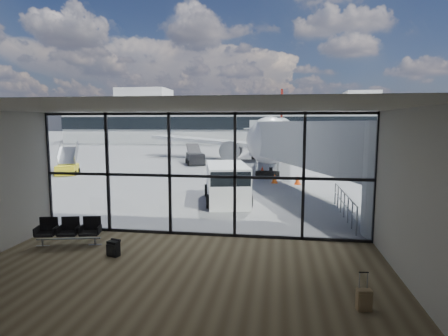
% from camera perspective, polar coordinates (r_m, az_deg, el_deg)
% --- Properties ---
extents(ground, '(220.00, 220.00, 0.00)m').
position_cam_1_polar(ground, '(53.33, 5.47, 2.48)').
color(ground, slate).
rests_on(ground, ground).
extents(lounge_shell, '(12.02, 8.01, 4.51)m').
position_cam_1_polar(lounge_shell, '(8.87, -9.78, -2.75)').
color(lounge_shell, brown).
rests_on(lounge_shell, ground).
extents(glass_curtain_wall, '(12.10, 0.12, 4.50)m').
position_cam_1_polar(glass_curtain_wall, '(13.51, -3.39, -1.07)').
color(glass_curtain_wall, white).
rests_on(glass_curtain_wall, ground).
extents(jet_bridge, '(8.00, 16.50, 4.33)m').
position_cam_1_polar(jet_bridge, '(20.33, 14.51, 2.87)').
color(jet_bridge, '#A2A5A7').
rests_on(jet_bridge, ground).
extents(apron_railing, '(0.06, 5.46, 1.11)m').
position_cam_1_polar(apron_railing, '(17.18, 17.87, -4.84)').
color(apron_railing, gray).
rests_on(apron_railing, ground).
extents(far_terminal, '(80.00, 12.20, 11.00)m').
position_cam_1_polar(far_terminal, '(75.14, 5.95, 6.98)').
color(far_terminal, '#A8A9A4').
rests_on(far_terminal, ground).
extents(tree_0, '(4.95, 4.95, 7.12)m').
position_cam_1_polar(tree_0, '(97.58, -21.00, 6.79)').
color(tree_0, '#382619').
rests_on(tree_0, ground).
extents(tree_1, '(5.61, 5.61, 8.07)m').
position_cam_1_polar(tree_1, '(94.79, -17.83, 7.30)').
color(tree_1, '#382619').
rests_on(tree_1, ground).
extents(tree_2, '(6.27, 6.27, 9.03)m').
position_cam_1_polar(tree_2, '(92.32, -14.47, 7.82)').
color(tree_2, '#382619').
rests_on(tree_2, ground).
extents(tree_3, '(4.95, 4.95, 7.12)m').
position_cam_1_polar(tree_3, '(90.15, -10.91, 7.15)').
color(tree_3, '#382619').
rests_on(tree_3, ground).
extents(tree_4, '(5.61, 5.61, 8.07)m').
position_cam_1_polar(tree_4, '(88.36, -7.21, 7.63)').
color(tree_4, '#382619').
rests_on(tree_4, ground).
extents(tree_5, '(6.27, 6.27, 9.03)m').
position_cam_1_polar(tree_5, '(86.95, -3.37, 8.09)').
color(tree_5, '#382619').
rests_on(tree_5, ground).
extents(seating_row, '(2.11, 1.01, 0.94)m').
position_cam_1_polar(seating_row, '(13.87, -22.49, -8.68)').
color(seating_row, gray).
rests_on(seating_row, ground).
extents(backpack, '(0.41, 0.40, 0.54)m').
position_cam_1_polar(backpack, '(12.31, -16.51, -11.67)').
color(backpack, black).
rests_on(backpack, ground).
extents(suitcase, '(0.34, 0.26, 0.86)m').
position_cam_1_polar(suitcase, '(9.24, 20.57, -18.29)').
color(suitcase, olive).
rests_on(suitcase, ground).
extents(airliner, '(30.37, 35.15, 9.05)m').
position_cam_1_polar(airliner, '(42.86, 8.19, 5.05)').
color(airliner, silver).
rests_on(airliner, ground).
extents(service_van, '(2.98, 4.88, 1.98)m').
position_cam_1_polar(service_van, '(19.38, 0.45, -2.29)').
color(service_van, white).
rests_on(service_van, ground).
extents(belt_loader, '(2.76, 4.46, 1.95)m').
position_cam_1_polar(belt_loader, '(37.12, -4.42, 1.56)').
color(belt_loader, black).
rests_on(belt_loader, ground).
extents(mobile_stairs, '(2.39, 3.30, 2.12)m').
position_cam_1_polar(mobile_stairs, '(32.46, -22.75, 0.00)').
color(mobile_stairs, yellow).
rests_on(mobile_stairs, ground).
extents(traffic_cone_a, '(0.43, 0.43, 0.61)m').
position_cam_1_polar(traffic_cone_a, '(25.86, 7.72, -1.65)').
color(traffic_cone_a, '#FF5B0D').
rests_on(traffic_cone_a, ground).
extents(traffic_cone_b, '(0.44, 0.44, 0.62)m').
position_cam_1_polar(traffic_cone_b, '(25.54, 11.16, -1.81)').
color(traffic_cone_b, '#FF4C0D').
rests_on(traffic_cone_b, ground).
extents(traffic_cone_c, '(0.44, 0.44, 0.63)m').
position_cam_1_polar(traffic_cone_c, '(30.37, 5.85, -0.33)').
color(traffic_cone_c, red).
rests_on(traffic_cone_c, ground).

